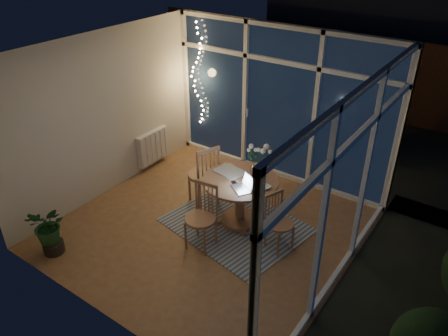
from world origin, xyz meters
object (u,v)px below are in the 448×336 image
Objects in this scene: dining_table at (240,201)px; potted_plant at (49,229)px; chair_right at (280,222)px; chair_left at (203,173)px; laptop at (241,183)px; chair_front at (200,217)px; flower_vase at (257,168)px.

dining_table is 1.44× the size of potted_plant.
potted_plant is (-2.47, -1.86, -0.04)m from chair_right.
chair_left is (-0.77, 0.12, 0.15)m from dining_table.
chair_right reaches higher than potted_plant.
chair_left reaches higher than potted_plant.
laptop is at bearing -54.22° from dining_table.
chair_right is 1.11× the size of potted_plant.
laptop is 2.64m from potted_plant.
chair_front is at bearing 60.68° from chair_left.
flower_vase is at bearing 127.17° from laptop.
laptop is (0.29, 0.56, 0.37)m from chair_front.
chair_front reaches higher than potted_plant.
potted_plant reaches higher than dining_table.
laptop is (-0.61, -0.04, 0.43)m from chair_right.
potted_plant is (-1.82, -2.28, -0.47)m from flower_vase.
chair_left reaches higher than chair_front.
chair_left is 0.95m from flower_vase.
flower_vase is at bearing 70.27° from chair_front.
dining_table is at bearing 73.91° from chair_front.
dining_table is 0.78m from chair_right.
chair_left is 1.03m from laptop.
chair_front is 3.31× the size of laptop.
chair_front is at bearing 38.80° from potted_plant.
potted_plant is (-1.71, -2.03, 0.01)m from dining_table.
dining_table is 1.30× the size of chair_right.
dining_table is 1.04× the size of chair_left.
chair_front reaches higher than laptop.
flower_vase reaches higher than chair_right.
dining_table is 5.22× the size of flower_vase.
potted_plant is at bearing -128.54° from flower_vase.
flower_vase is at bearing 123.84° from chair_left.
chair_front is 2.02m from potted_plant.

